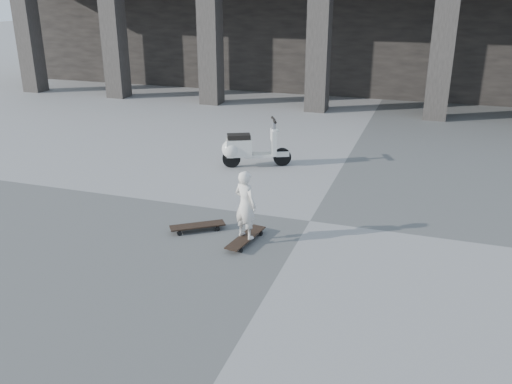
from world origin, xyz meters
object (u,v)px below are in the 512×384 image
(skateboard_spare, at_px, (198,226))
(scooter, at_px, (245,148))
(child, at_px, (245,205))
(longboard, at_px, (246,238))

(skateboard_spare, height_order, scooter, scooter)
(skateboard_spare, xyz_separation_m, child, (0.88, -0.15, 0.55))
(skateboard_spare, distance_m, child, 1.05)
(longboard, distance_m, skateboard_spare, 0.89)
(skateboard_spare, xyz_separation_m, scooter, (-0.39, 3.36, 0.34))
(skateboard_spare, bearing_deg, longboard, -45.01)
(skateboard_spare, relative_size, scooter, 0.60)
(child, bearing_deg, skateboard_spare, 12.70)
(longboard, xyz_separation_m, scooter, (-1.27, 3.52, 0.34))
(longboard, relative_size, skateboard_spare, 1.15)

